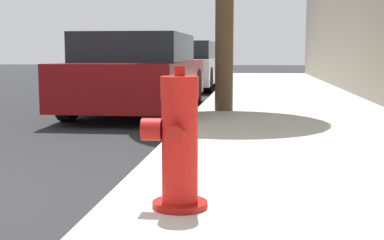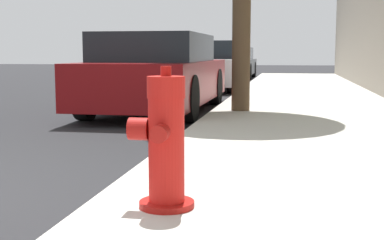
{
  "view_description": "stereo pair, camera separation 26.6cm",
  "coord_description": "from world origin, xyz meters",
  "px_view_note": "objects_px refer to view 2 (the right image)",
  "views": [
    {
      "loc": [
        2.51,
        -2.9,
        1.02
      ],
      "look_at": [
        2.02,
        1.25,
        0.49
      ],
      "focal_mm": 50.0,
      "sensor_mm": 36.0,
      "label": 1
    },
    {
      "loc": [
        2.77,
        -2.86,
        1.02
      ],
      "look_at": [
        2.02,
        1.25,
        0.49
      ],
      "focal_mm": 50.0,
      "sensor_mm": 36.0,
      "label": 2
    }
  ],
  "objects_px": {
    "fire_hydrant": "(165,144)",
    "parked_car_near": "(158,73)",
    "parked_car_mid": "(208,66)",
    "parked_car_far": "(230,63)"
  },
  "relations": [
    {
      "from": "parked_car_near",
      "to": "parked_car_mid",
      "type": "height_order",
      "value": "parked_car_near"
    },
    {
      "from": "fire_hydrant",
      "to": "parked_car_far",
      "type": "distance_m",
      "value": 18.17
    },
    {
      "from": "parked_car_far",
      "to": "fire_hydrant",
      "type": "bearing_deg",
      "value": -84.9
    },
    {
      "from": "parked_car_near",
      "to": "parked_car_far",
      "type": "distance_m",
      "value": 12.1
    },
    {
      "from": "parked_car_far",
      "to": "parked_car_mid",
      "type": "bearing_deg",
      "value": -89.21
    },
    {
      "from": "fire_hydrant",
      "to": "parked_car_mid",
      "type": "distance_m",
      "value": 11.67
    },
    {
      "from": "fire_hydrant",
      "to": "parked_car_near",
      "type": "relative_size",
      "value": 0.18
    },
    {
      "from": "parked_car_mid",
      "to": "parked_car_far",
      "type": "bearing_deg",
      "value": 90.79
    },
    {
      "from": "fire_hydrant",
      "to": "parked_car_near",
      "type": "xyz_separation_m",
      "value": [
        -1.53,
        6.0,
        0.15
      ]
    },
    {
      "from": "parked_car_near",
      "to": "parked_car_mid",
      "type": "xyz_separation_m",
      "value": [
        0.01,
        5.57,
        -0.01
      ]
    }
  ]
}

